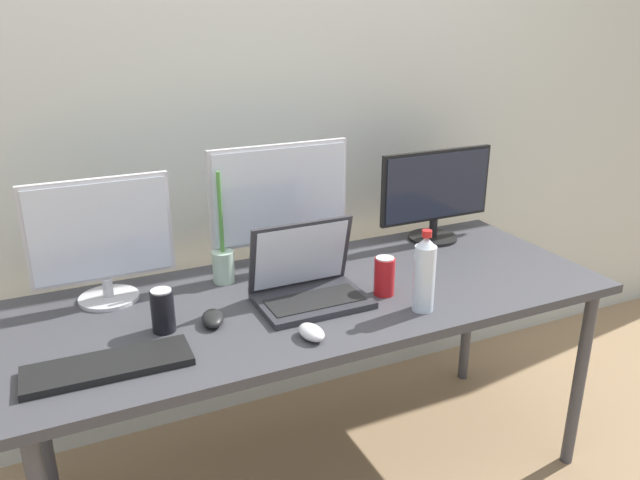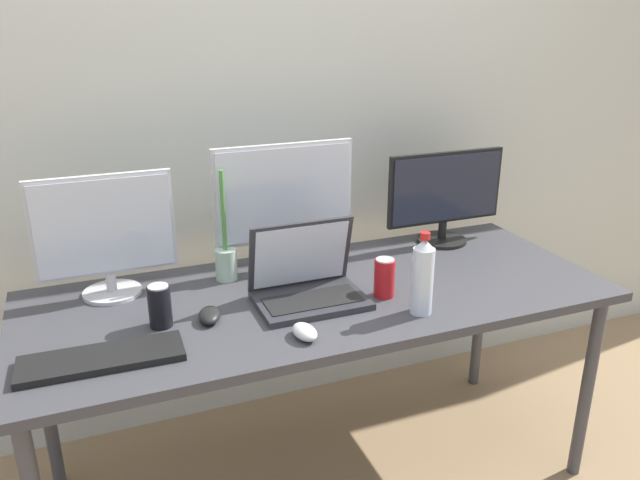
{
  "view_description": "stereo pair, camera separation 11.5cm",
  "coord_description": "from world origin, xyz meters",
  "px_view_note": "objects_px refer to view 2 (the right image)",
  "views": [
    {
      "loc": [
        -0.78,
        -1.65,
        1.6
      ],
      "look_at": [
        0.0,
        0.0,
        0.92
      ],
      "focal_mm": 35.0,
      "sensor_mm": 36.0,
      "label": 1
    },
    {
      "loc": [
        -0.67,
        -1.69,
        1.6
      ],
      "look_at": [
        0.0,
        0.0,
        0.92
      ],
      "focal_mm": 35.0,
      "sensor_mm": 36.0,
      "label": 2
    }
  ],
  "objects_px": {
    "monitor_left": "(105,234)",
    "mouse_by_keyboard": "(209,315)",
    "monitor_center": "(284,200)",
    "mouse_by_laptop": "(305,332)",
    "soda_can_by_laptop": "(384,278)",
    "soda_can_near_keyboard": "(160,306)",
    "bamboo_vase": "(226,260)",
    "keyboard_main": "(102,359)",
    "water_bottle": "(423,277)",
    "monitor_right": "(445,195)",
    "work_desk": "(320,308)",
    "laptop_silver": "(307,283)"
  },
  "relations": [
    {
      "from": "mouse_by_keyboard",
      "to": "bamboo_vase",
      "type": "xyz_separation_m",
      "value": [
        0.12,
        0.28,
        0.05
      ]
    },
    {
      "from": "soda_can_by_laptop",
      "to": "monitor_left",
      "type": "bearing_deg",
      "value": 157.51
    },
    {
      "from": "monitor_left",
      "to": "mouse_by_keyboard",
      "type": "xyz_separation_m",
      "value": [
        0.25,
        -0.29,
        -0.19
      ]
    },
    {
      "from": "monitor_right",
      "to": "laptop_silver",
      "type": "xyz_separation_m",
      "value": [
        -0.67,
        -0.29,
        -0.13
      ]
    },
    {
      "from": "mouse_by_keyboard",
      "to": "bamboo_vase",
      "type": "height_order",
      "value": "bamboo_vase"
    },
    {
      "from": "monitor_center",
      "to": "mouse_by_keyboard",
      "type": "distance_m",
      "value": 0.51
    },
    {
      "from": "work_desk",
      "to": "mouse_by_keyboard",
      "type": "relative_size",
      "value": 17.88
    },
    {
      "from": "monitor_left",
      "to": "mouse_by_keyboard",
      "type": "relative_size",
      "value": 4.08
    },
    {
      "from": "keyboard_main",
      "to": "water_bottle",
      "type": "relative_size",
      "value": 1.62
    },
    {
      "from": "water_bottle",
      "to": "soda_can_by_laptop",
      "type": "relative_size",
      "value": 2.03
    },
    {
      "from": "soda_can_near_keyboard",
      "to": "bamboo_vase",
      "type": "xyz_separation_m",
      "value": [
        0.25,
        0.26,
        0.01
      ]
    },
    {
      "from": "soda_can_near_keyboard",
      "to": "bamboo_vase",
      "type": "relative_size",
      "value": 0.33
    },
    {
      "from": "work_desk",
      "to": "mouse_by_keyboard",
      "type": "bearing_deg",
      "value": -170.8
    },
    {
      "from": "monitor_right",
      "to": "mouse_by_keyboard",
      "type": "height_order",
      "value": "monitor_right"
    },
    {
      "from": "laptop_silver",
      "to": "bamboo_vase",
      "type": "bearing_deg",
      "value": 128.5
    },
    {
      "from": "monitor_center",
      "to": "water_bottle",
      "type": "relative_size",
      "value": 1.93
    },
    {
      "from": "monitor_left",
      "to": "soda_can_by_laptop",
      "type": "relative_size",
      "value": 3.39
    },
    {
      "from": "mouse_by_keyboard",
      "to": "soda_can_by_laptop",
      "type": "xyz_separation_m",
      "value": [
        0.55,
        -0.04,
        0.05
      ]
    },
    {
      "from": "mouse_by_laptop",
      "to": "water_bottle",
      "type": "xyz_separation_m",
      "value": [
        0.38,
        0.02,
        0.1
      ]
    },
    {
      "from": "work_desk",
      "to": "mouse_by_keyboard",
      "type": "xyz_separation_m",
      "value": [
        -0.37,
        -0.06,
        0.08
      ]
    },
    {
      "from": "monitor_right",
      "to": "laptop_silver",
      "type": "relative_size",
      "value": 1.43
    },
    {
      "from": "soda_can_by_laptop",
      "to": "soda_can_near_keyboard",
      "type": "bearing_deg",
      "value": 175.17
    },
    {
      "from": "bamboo_vase",
      "to": "mouse_by_keyboard",
      "type": "bearing_deg",
      "value": -113.26
    },
    {
      "from": "laptop_silver",
      "to": "monitor_right",
      "type": "bearing_deg",
      "value": 23.25
    },
    {
      "from": "work_desk",
      "to": "monitor_center",
      "type": "bearing_deg",
      "value": 97.2
    },
    {
      "from": "work_desk",
      "to": "water_bottle",
      "type": "xyz_separation_m",
      "value": [
        0.23,
        -0.24,
        0.18
      ]
    },
    {
      "from": "laptop_silver",
      "to": "mouse_by_keyboard",
      "type": "distance_m",
      "value": 0.32
    },
    {
      "from": "monitor_right",
      "to": "mouse_by_keyboard",
      "type": "relative_size",
      "value": 4.59
    },
    {
      "from": "monitor_right",
      "to": "keyboard_main",
      "type": "distance_m",
      "value": 1.38
    },
    {
      "from": "keyboard_main",
      "to": "water_bottle",
      "type": "bearing_deg",
      "value": -2.05
    },
    {
      "from": "monitor_center",
      "to": "soda_can_by_laptop",
      "type": "distance_m",
      "value": 0.45
    },
    {
      "from": "keyboard_main",
      "to": "soda_can_near_keyboard",
      "type": "distance_m",
      "value": 0.23
    },
    {
      "from": "work_desk",
      "to": "keyboard_main",
      "type": "distance_m",
      "value": 0.71
    },
    {
      "from": "monitor_left",
      "to": "monitor_center",
      "type": "bearing_deg",
      "value": 1.57
    },
    {
      "from": "laptop_silver",
      "to": "mouse_by_keyboard",
      "type": "bearing_deg",
      "value": -174.92
    },
    {
      "from": "laptop_silver",
      "to": "mouse_by_laptop",
      "type": "relative_size",
      "value": 3.43
    },
    {
      "from": "monitor_center",
      "to": "laptop_silver",
      "type": "xyz_separation_m",
      "value": [
        -0.03,
        -0.28,
        -0.19
      ]
    },
    {
      "from": "mouse_by_laptop",
      "to": "soda_can_by_laptop",
      "type": "distance_m",
      "value": 0.37
    },
    {
      "from": "monitor_left",
      "to": "soda_can_by_laptop",
      "type": "xyz_separation_m",
      "value": [
        0.8,
        -0.33,
        -0.14
      ]
    },
    {
      "from": "laptop_silver",
      "to": "water_bottle",
      "type": "bearing_deg",
      "value": -36.38
    },
    {
      "from": "monitor_center",
      "to": "keyboard_main",
      "type": "relative_size",
      "value": 1.19
    },
    {
      "from": "work_desk",
      "to": "laptop_silver",
      "type": "relative_size",
      "value": 5.58
    },
    {
      "from": "mouse_by_keyboard",
      "to": "soda_can_near_keyboard",
      "type": "bearing_deg",
      "value": -175.48
    },
    {
      "from": "keyboard_main",
      "to": "monitor_left",
      "type": "bearing_deg",
      "value": 83.81
    },
    {
      "from": "monitor_left",
      "to": "bamboo_vase",
      "type": "bearing_deg",
      "value": -2.84
    },
    {
      "from": "keyboard_main",
      "to": "bamboo_vase",
      "type": "distance_m",
      "value": 0.59
    },
    {
      "from": "monitor_center",
      "to": "soda_can_by_laptop",
      "type": "relative_size",
      "value": 3.91
    },
    {
      "from": "mouse_by_laptop",
      "to": "bamboo_vase",
      "type": "height_order",
      "value": "bamboo_vase"
    },
    {
      "from": "monitor_center",
      "to": "monitor_right",
      "type": "distance_m",
      "value": 0.65
    },
    {
      "from": "mouse_by_keyboard",
      "to": "soda_can_near_keyboard",
      "type": "distance_m",
      "value": 0.14
    }
  ]
}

